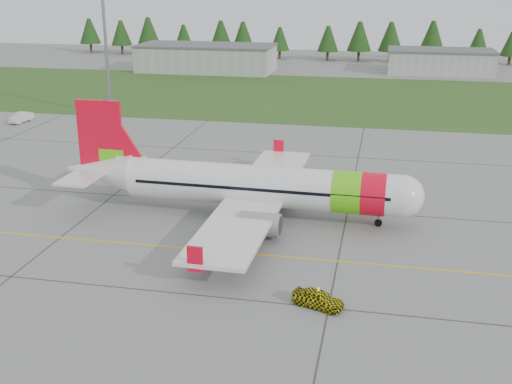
# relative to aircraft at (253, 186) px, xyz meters

# --- Properties ---
(ground) EXTENTS (320.00, 320.00, 0.00)m
(ground) POSITION_rel_aircraft_xyz_m (-1.00, -16.88, -3.12)
(ground) COLOR gray
(ground) RESTS_ON ground
(aircraft) EXTENTS (35.68, 32.76, 10.81)m
(aircraft) POSITION_rel_aircraft_xyz_m (0.00, 0.00, 0.00)
(aircraft) COLOR white
(aircraft) RESTS_ON ground
(follow_me_car) EXTENTS (1.73, 1.87, 3.80)m
(follow_me_car) POSITION_rel_aircraft_xyz_m (8.21, -16.78, -1.22)
(follow_me_car) COLOR #D6D20B
(follow_me_car) RESTS_ON ground
(service_van) EXTENTS (1.80, 1.72, 4.79)m
(service_van) POSITION_rel_aircraft_xyz_m (-44.90, 33.32, -0.72)
(service_van) COLOR silver
(service_van) RESTS_ON ground
(grass_strip) EXTENTS (320.00, 50.00, 0.03)m
(grass_strip) POSITION_rel_aircraft_xyz_m (-1.00, 65.12, -3.10)
(grass_strip) COLOR #30561E
(grass_strip) RESTS_ON ground
(taxi_guideline) EXTENTS (120.00, 0.25, 0.02)m
(taxi_guideline) POSITION_rel_aircraft_xyz_m (-1.00, -8.88, -3.11)
(taxi_guideline) COLOR gold
(taxi_guideline) RESTS_ON ground
(hangar_west) EXTENTS (32.00, 14.00, 6.00)m
(hangar_west) POSITION_rel_aircraft_xyz_m (-31.00, 93.12, -0.12)
(hangar_west) COLOR #A8A8A3
(hangar_west) RESTS_ON ground
(hangar_east) EXTENTS (24.00, 12.00, 5.20)m
(hangar_east) POSITION_rel_aircraft_xyz_m (24.00, 101.12, -0.52)
(hangar_east) COLOR #A8A8A3
(hangar_east) RESTS_ON ground
(floodlight_mast) EXTENTS (0.50, 0.50, 20.00)m
(floodlight_mast) POSITION_rel_aircraft_xyz_m (-33.00, 41.12, 6.88)
(floodlight_mast) COLOR slate
(floodlight_mast) RESTS_ON ground
(treeline) EXTENTS (160.00, 8.00, 10.00)m
(treeline) POSITION_rel_aircraft_xyz_m (-1.00, 121.12, 1.88)
(treeline) COLOR #1C3F14
(treeline) RESTS_ON ground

